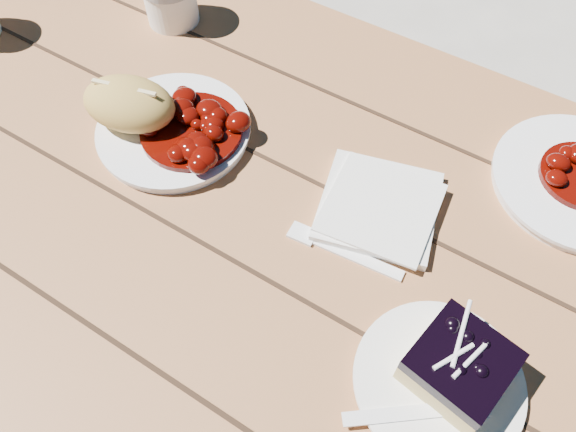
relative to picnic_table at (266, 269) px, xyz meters
The scene contains 10 objects.
ground 0.59m from the picnic_table, 90.00° to the left, with size 60.00×60.00×0.00m, color #AAA499.
picnic_table is the anchor object (origin of this frame).
main_plate 0.25m from the picnic_table, 165.56° to the left, with size 0.22×0.22×0.02m, color white.
goulash_stew 0.26m from the picnic_table, 161.18° to the left, with size 0.14×0.14×0.04m, color #520802, non-canonical shape.
bread_roll 0.32m from the picnic_table, behind, with size 0.13×0.09×0.07m, color tan.
dessert_plate 0.35m from the picnic_table, 16.70° to the right, with size 0.18×0.18×0.01m, color white.
blueberry_cake 0.37m from the picnic_table, 13.49° to the right, with size 0.11×0.11×0.05m.
fork_dessert 0.35m from the picnic_table, 27.76° to the right, with size 0.03×0.16×0.01m, color white, non-canonical shape.
napkin_stack 0.23m from the picnic_table, 33.58° to the left, with size 0.15×0.15×0.01m, color white.
fork_table 0.21m from the picnic_table, ahead, with size 0.03×0.16×0.01m, color white, non-canonical shape.
Camera 1 is at (0.25, -0.33, 1.37)m, focal length 35.00 mm.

